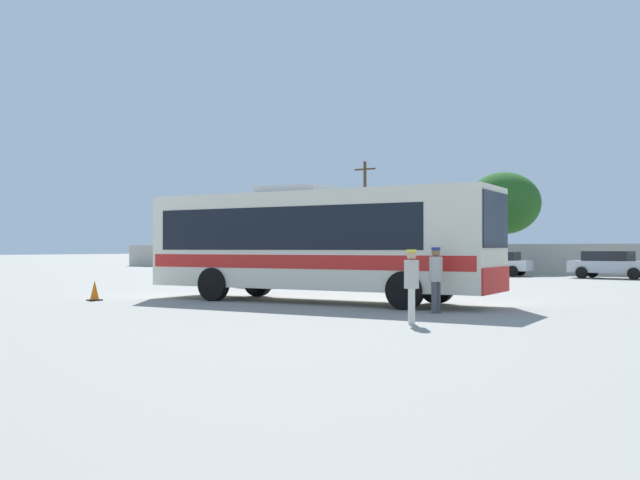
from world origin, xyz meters
TOP-DOWN VIEW (x-y plane):
  - ground_plane at (0.00, 10.00)m, footprint 300.00×300.00m
  - perimeter_wall at (0.00, 25.97)m, footprint 80.00×0.30m
  - coach_bus_cream_red at (-1.20, -0.50)m, footprint 11.31×3.37m
  - attendant_by_bus_door at (3.57, -1.93)m, footprint 0.39×0.39m
  - passenger_waiting_on_apron at (4.24, -4.63)m, footprint 0.44×0.44m
  - vendor_umbrella_near_gate_red at (-8.25, 5.98)m, footprint 2.40×2.40m
  - parked_car_leftmost_red at (-9.59, 22.25)m, footprint 4.60×2.07m
  - parked_car_second_white at (-3.75, 22.47)m, footprint 4.18×2.22m
  - parked_car_third_silver at (2.77, 22.32)m, footprint 4.50×2.27m
  - utility_pole_near at (-16.74, 29.13)m, footprint 1.80×0.24m
  - roadside_tree_left at (-12.36, 32.94)m, footprint 4.11×4.11m
  - roadside_tree_midleft at (-5.31, 28.17)m, footprint 4.94×4.94m
  - traffic_cone_on_apron at (-7.19, -3.99)m, footprint 0.36×0.36m

SIDE VIEW (x-z plane):
  - ground_plane at x=0.00m, z-range 0.00..0.00m
  - traffic_cone_on_apron at x=-7.19m, z-range -0.01..0.63m
  - parked_car_second_white at x=-3.75m, z-range 0.05..1.48m
  - parked_car_leftmost_red at x=-9.59m, z-range 0.05..1.48m
  - parked_car_third_silver at x=2.77m, z-range 0.04..1.54m
  - passenger_waiting_on_apron at x=4.24m, z-range 0.11..1.74m
  - attendant_by_bus_door at x=3.57m, z-range 0.12..1.80m
  - perimeter_wall at x=0.00m, z-range 0.00..1.92m
  - vendor_umbrella_near_gate_red at x=-8.25m, z-range 0.77..3.04m
  - coach_bus_cream_red at x=-1.20m, z-range 0.12..3.71m
  - utility_pole_near at x=-16.74m, z-range 0.18..8.59m
  - roadside_tree_left at x=-12.36m, z-range 1.33..7.53m
  - roadside_tree_midleft at x=-5.31m, z-range 1.29..8.10m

